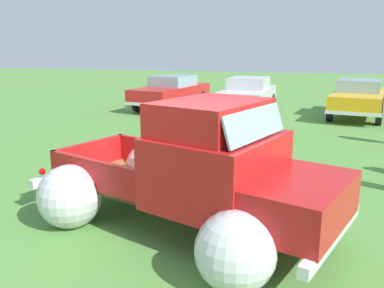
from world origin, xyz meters
name	(u,v)px	position (x,y,z in m)	size (l,w,h in m)	color
ground_plane	(180,224)	(0.00, 0.00, 0.00)	(80.00, 80.00, 0.00)	#548C3D
vintage_pickup_truck	(201,182)	(0.37, -0.12, 0.76)	(4.99, 3.81, 1.96)	black
show_car_0	(172,91)	(-4.08, 11.24, 0.78)	(2.53, 4.74, 1.43)	black
show_car_1	(248,94)	(-0.69, 11.04, 0.78)	(1.99, 4.36, 1.43)	black
show_car_2	(358,97)	(3.55, 11.12, 0.78)	(2.49, 4.65, 1.43)	black
lane_cone_0	(149,156)	(-1.50, 2.45, 0.31)	(0.36, 0.36, 0.63)	black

